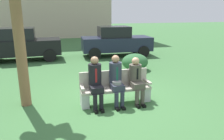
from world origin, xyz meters
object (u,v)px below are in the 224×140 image
park_bench (115,88)px  parked_car_near (20,45)px  seated_man_left (96,80)px  seated_man_middle (116,78)px  parked_car_far (116,41)px  seated_man_right (136,78)px  shrub_near_bench (135,62)px

park_bench → parked_car_near: parked_car_near is taller
parked_car_near → seated_man_left: bearing=-68.5°
seated_man_middle → parked_car_far: parked_car_far is taller
seated_man_left → park_bench: bearing=11.9°
seated_man_left → parked_car_far: parked_car_far is taller
seated_man_left → parked_car_far: bearing=69.0°
seated_man_right → park_bench: bearing=167.0°
seated_man_middle → seated_man_right: (0.57, -0.00, -0.04)m
parked_car_far → park_bench: bearing=-106.7°
parked_car_near → parked_car_far: bearing=-1.4°
park_bench → parked_car_far: bearing=73.3°
seated_man_middle → parked_car_near: size_ratio=0.34×
seated_man_middle → parked_car_near: 7.31m
parked_car_far → seated_man_middle: bearing=-106.5°
shrub_near_bench → seated_man_right: bearing=-111.1°
seated_man_left → seated_man_right: (1.14, -0.01, -0.04)m
seated_man_right → parked_car_far: bearing=78.2°
parked_car_near → seated_man_middle: bearing=-64.4°
seated_man_middle → parked_car_far: size_ratio=0.34×
shrub_near_bench → parked_car_near: (-4.99, 3.33, 0.48)m
seated_man_right → parked_car_far: 6.61m
shrub_near_bench → parked_car_far: parked_car_far is taller
park_bench → seated_man_middle: size_ratio=1.43×
park_bench → seated_man_left: seated_man_left is taller
shrub_near_bench → seated_man_middle: bearing=-119.3°
park_bench → shrub_near_bench: size_ratio=1.70×
seated_man_right → parked_car_near: bearing=119.5°
seated_man_middle → parked_car_near: (-3.16, 6.59, 0.09)m
seated_man_middle → park_bench: bearing=84.8°
park_bench → seated_man_middle: 0.35m
seated_man_left → shrub_near_bench: (2.39, 3.25, -0.40)m
seated_man_left → shrub_near_bench: seated_man_left is taller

